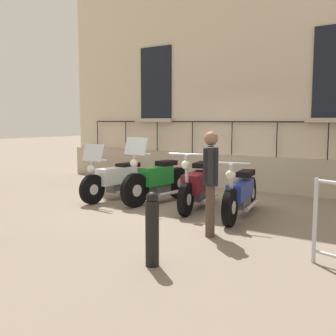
{
  "coord_description": "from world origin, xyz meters",
  "views": [
    {
      "loc": [
        7.05,
        4.55,
        1.74
      ],
      "look_at": [
        0.4,
        0.0,
        0.8
      ],
      "focal_mm": 43.95,
      "sensor_mm": 36.0,
      "label": 1
    }
  ],
  "objects": [
    {
      "name": "motorcycle_blue",
      "position": [
        0.28,
        1.51,
        0.41
      ],
      "size": [
        2.1,
        0.67,
        1.05
      ],
      "color": "black",
      "rests_on": "ground_plane"
    },
    {
      "name": "motorcycle_green",
      "position": [
        0.08,
        -0.5,
        0.47
      ],
      "size": [
        2.05,
        0.7,
        1.4
      ],
      "color": "black",
      "rests_on": "ground_plane"
    },
    {
      "name": "building_facade",
      "position": [
        -2.87,
        -0.0,
        4.33
      ],
      "size": [
        0.82,
        11.13,
        8.93
      ],
      "color": "beige",
      "rests_on": "ground_plane"
    },
    {
      "name": "pedestrian_standing",
      "position": [
        1.67,
        1.64,
        0.88
      ],
      "size": [
        0.48,
        0.37,
        1.58
      ],
      "color": "#47382D",
      "rests_on": "ground_plane"
    },
    {
      "name": "bollard",
      "position": [
        3.22,
        1.7,
        0.45
      ],
      "size": [
        0.16,
        0.16,
        0.9
      ],
      "color": "black",
      "rests_on": "ground_plane"
    },
    {
      "name": "motorcycle_maroon",
      "position": [
        0.11,
        0.51,
        0.44
      ],
      "size": [
        2.01,
        0.76,
        1.14
      ],
      "color": "black",
      "rests_on": "ground_plane"
    },
    {
      "name": "ground_plane",
      "position": [
        0.0,
        0.0,
        0.0
      ],
      "size": [
        60.0,
        60.0,
        0.0
      ],
      "primitive_type": "plane",
      "color": "gray"
    },
    {
      "name": "motorcycle_white",
      "position": [
        0.29,
        -1.45,
        0.45
      ],
      "size": [
        2.09,
        0.69,
        1.25
      ],
      "color": "black",
      "rests_on": "ground_plane"
    }
  ]
}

